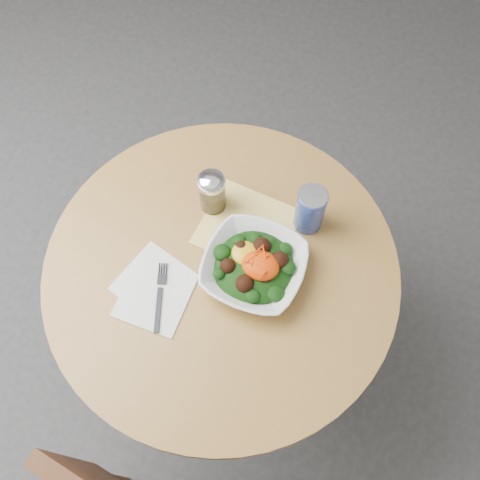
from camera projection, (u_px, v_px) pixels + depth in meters
The scene contains 8 objects.
ground at pixel (227, 345), 2.02m from camera, with size 6.00×6.00×0.00m, color #323234.
table at pixel (223, 294), 1.52m from camera, with size 0.90×0.90×0.75m.
cloth_napkin at pixel (247, 227), 1.39m from camera, with size 0.23×0.21×0.00m, color yellow.
paper_napkins at pixel (154, 290), 1.32m from camera, with size 0.21×0.23×0.00m.
salad_bowl at pixel (254, 267), 1.31m from camera, with size 0.27×0.27×0.09m.
fork at pixel (160, 294), 1.31m from camera, with size 0.06×0.18×0.00m.
spice_shaker at pixel (212, 192), 1.37m from camera, with size 0.07×0.07×0.13m.
beverage_can at pixel (310, 210), 1.34m from camera, with size 0.07×0.07×0.14m.
Camera 1 is at (0.20, -0.50, 1.99)m, focal length 40.00 mm.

